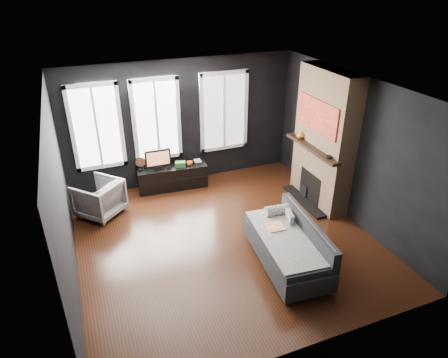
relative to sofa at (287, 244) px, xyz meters
name	(u,v)px	position (x,y,z in m)	size (l,w,h in m)	color
floor	(225,239)	(-0.67, 0.96, -0.39)	(5.00, 5.00, 0.00)	black
ceiling	(225,89)	(-0.67, 0.96, 2.31)	(5.00, 5.00, 0.00)	white
wall_back	(182,123)	(-0.67, 3.46, 0.96)	(5.00, 0.02, 2.70)	black
wall_left	(61,201)	(-3.17, 0.96, 0.96)	(0.02, 5.00, 2.70)	black
wall_right	(352,149)	(1.83, 0.96, 0.96)	(0.02, 5.00, 2.70)	black
windows	(158,77)	(-1.12, 3.42, 1.99)	(4.00, 0.16, 1.76)	white
fireplace	(324,139)	(1.63, 1.56, 0.96)	(0.70, 1.62, 2.70)	#93724C
sofa	(287,244)	(0.00, 0.00, 0.00)	(0.92, 1.83, 0.79)	#232426
stripe_pillow	(289,220)	(0.24, 0.36, 0.17)	(0.07, 0.30, 0.30)	gray
armchair	(99,197)	(-2.62, 2.64, 0.00)	(0.76, 0.71, 0.78)	white
media_console	(172,177)	(-1.03, 3.18, -0.14)	(1.49, 0.46, 0.51)	black
monitor	(158,158)	(-1.31, 3.17, 0.36)	(0.55, 0.12, 0.49)	black
desk_fan	(141,163)	(-1.67, 3.25, 0.27)	(0.21, 0.21, 0.30)	gray
mug	(190,163)	(-0.65, 3.08, 0.18)	(0.12, 0.10, 0.12)	orange
book	(194,157)	(-0.50, 3.23, 0.22)	(0.15, 0.02, 0.20)	#A19C81
storage_box	(180,164)	(-0.86, 3.09, 0.17)	(0.21, 0.14, 0.12)	#2C6A2A
mantel_vase	(300,135)	(1.38, 2.01, 0.92)	(0.16, 0.17, 0.16)	gold
mantel_clock	(329,157)	(1.38, 1.01, 0.85)	(0.11, 0.11, 0.04)	black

